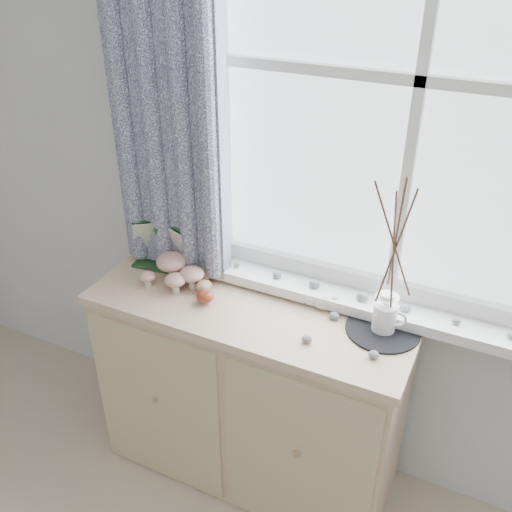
# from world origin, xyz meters

# --- Properties ---
(sideboard) EXTENTS (1.20, 0.45, 0.85)m
(sideboard) POSITION_xyz_m (-0.15, 1.75, 0.43)
(sideboard) COLOR beige
(sideboard) RESTS_ON ground
(botanical_book) EXTENTS (0.31, 0.17, 0.21)m
(botanical_book) POSITION_xyz_m (-0.57, 1.82, 0.95)
(botanical_book) COLOR #1F4222
(botanical_book) RESTS_ON sideboard
(toadstool_cluster) EXTENTS (0.24, 0.17, 0.11)m
(toadstool_cluster) POSITION_xyz_m (-0.47, 1.76, 0.91)
(toadstool_cluster) COLOR silver
(toadstool_cluster) RESTS_ON sideboard
(wooden_eggs) EXTENTS (0.14, 0.17, 0.07)m
(wooden_eggs) POSITION_xyz_m (-0.34, 1.76, 0.88)
(wooden_eggs) COLOR tan
(wooden_eggs) RESTS_ON sideboard
(songbird_figurine) EXTENTS (0.12, 0.08, 0.06)m
(songbird_figurine) POSITION_xyz_m (0.10, 1.86, 0.88)
(songbird_figurine) COLOR silver
(songbird_figurine) RESTS_ON sideboard
(crocheted_doily) EXTENTS (0.25, 0.25, 0.01)m
(crocheted_doily) POSITION_xyz_m (0.32, 1.82, 0.85)
(crocheted_doily) COLOR black
(crocheted_doily) RESTS_ON sideboard
(twig_pitcher) EXTENTS (0.25, 0.25, 0.61)m
(twig_pitcher) POSITION_xyz_m (0.32, 1.82, 1.20)
(twig_pitcher) COLOR white
(twig_pitcher) RESTS_ON crocheted_doily
(sideboard_pebbles) EXTENTS (0.34, 0.23, 0.02)m
(sideboard_pebbles) POSITION_xyz_m (0.15, 1.75, 0.86)
(sideboard_pebbles) COLOR gray
(sideboard_pebbles) RESTS_ON sideboard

